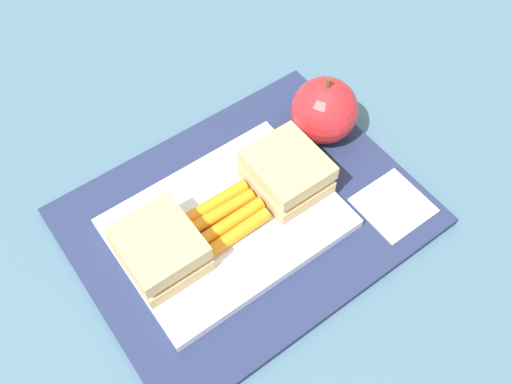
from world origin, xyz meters
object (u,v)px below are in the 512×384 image
(sandwich_half_left, at_px, (160,249))
(paper_napkin, at_px, (393,205))
(sandwich_half_right, at_px, (287,172))
(carrot_sticks_bundle, at_px, (227,217))
(apple, at_px, (324,111))
(food_tray, at_px, (227,223))

(sandwich_half_left, bearing_deg, paper_napkin, -19.88)
(sandwich_half_right, relative_size, carrot_sticks_bundle, 1.02)
(sandwich_half_left, bearing_deg, carrot_sticks_bundle, -0.14)
(sandwich_half_left, distance_m, sandwich_half_right, 0.16)
(sandwich_half_right, bearing_deg, carrot_sticks_bundle, -179.86)
(sandwich_half_right, height_order, apple, apple)
(food_tray, relative_size, sandwich_half_right, 2.88)
(food_tray, xyz_separation_m, sandwich_half_left, (-0.08, 0.00, 0.03))
(food_tray, distance_m, apple, 0.17)
(sandwich_half_right, height_order, carrot_sticks_bundle, sandwich_half_right)
(food_tray, relative_size, carrot_sticks_bundle, 2.92)
(sandwich_half_right, bearing_deg, food_tray, 180.00)
(sandwich_half_left, bearing_deg, sandwich_half_right, 0.00)
(sandwich_half_left, relative_size, sandwich_half_right, 1.00)
(carrot_sticks_bundle, bearing_deg, apple, 13.94)
(sandwich_half_left, xyz_separation_m, apple, (0.24, 0.04, 0.00))
(food_tray, xyz_separation_m, carrot_sticks_bundle, (0.00, -0.00, 0.01))
(sandwich_half_left, height_order, carrot_sticks_bundle, sandwich_half_left)
(food_tray, xyz_separation_m, sandwich_half_right, (0.08, 0.00, 0.03))
(sandwich_half_right, bearing_deg, sandwich_half_left, 180.00)
(apple, height_order, paper_napkin, apple)
(carrot_sticks_bundle, relative_size, paper_napkin, 1.12)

